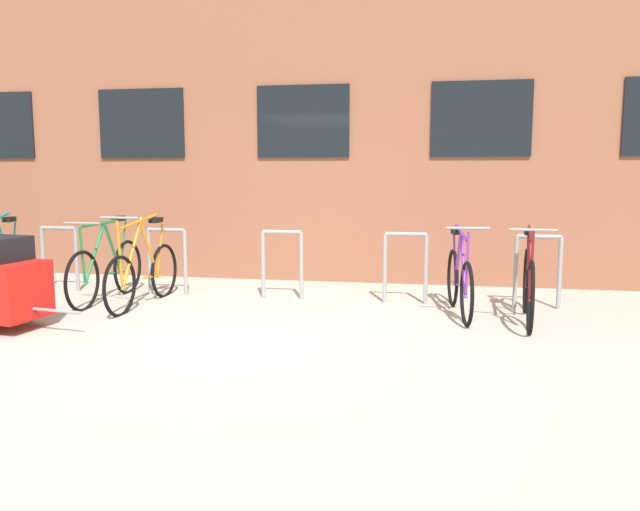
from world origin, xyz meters
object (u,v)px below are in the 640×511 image
Objects in this scene: bicycle_teal at (1,268)px; bicycle_purple at (459,281)px; bicycle_orange at (143,273)px; bicycle_maroon at (528,284)px; bicycle_green at (107,269)px.

bicycle_teal is 5.49m from bicycle_purple.
bicycle_teal is at bearing -178.13° from bicycle_purple.
bicycle_orange reaches higher than bicycle_purple.
bicycle_maroon is (6.19, -0.03, -0.00)m from bicycle_teal.
bicycle_purple is (4.17, 0.03, -0.01)m from bicycle_green.
bicycle_orange is at bearing -15.27° from bicycle_green.
bicycle_maroon is 0.73m from bicycle_purple.
bicycle_green is 4.17m from bicycle_purple.
bicycle_orange is 1.07× the size of bicycle_purple.
bicycle_orange is at bearing 179.73° from bicycle_maroon.
bicycle_maroon is at bearing -0.27° from bicycle_orange.
bicycle_purple is at bearing 2.91° from bicycle_orange.
bicycle_purple is at bearing 0.46° from bicycle_green.
bicycle_maroon is at bearing -16.33° from bicycle_purple.
bicycle_maroon is (4.87, -0.17, 0.01)m from bicycle_green.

